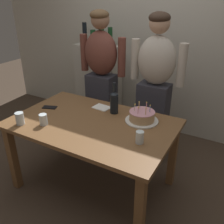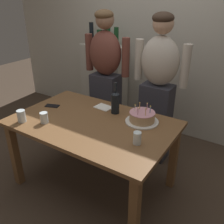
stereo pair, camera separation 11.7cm
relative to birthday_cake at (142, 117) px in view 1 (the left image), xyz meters
name	(u,v)px [view 1 (the left image)]	position (x,y,z in m)	size (l,w,h in m)	color
ground_plane	(95,184)	(-0.39, -0.24, -0.79)	(10.00, 10.00, 0.00)	#47382B
back_wall	(156,36)	(-0.39, 1.31, 0.51)	(5.20, 0.10, 2.60)	beige
dining_table	(92,131)	(-0.39, -0.24, -0.14)	(1.50, 0.96, 0.74)	brown
birthday_cake	(142,117)	(0.00, 0.00, 0.00)	(0.31, 0.31, 0.17)	white
water_glass_near	(140,137)	(0.13, -0.35, 0.00)	(0.06, 0.06, 0.10)	silver
water_glass_far	(20,118)	(-0.94, -0.59, 0.01)	(0.08, 0.08, 0.11)	silver
water_glass_side	(43,120)	(-0.75, -0.50, 0.00)	(0.07, 0.07, 0.10)	silver
wine_bottle	(114,101)	(-0.31, 0.03, 0.07)	(0.08, 0.08, 0.32)	black
cell_phone	(50,107)	(-0.95, -0.19, -0.04)	(0.14, 0.07, 0.01)	black
napkin_stack	(102,107)	(-0.48, 0.07, -0.04)	(0.17, 0.13, 0.01)	white
person_man_bearded	(101,78)	(-0.78, 0.55, 0.09)	(0.61, 0.27, 1.66)	#33333D
person_woman_cardigan	(155,88)	(-0.09, 0.55, 0.09)	(0.61, 0.27, 1.66)	#33333D
shelf_cabinet	(98,83)	(-1.17, 1.09, -0.20)	(0.66, 0.30, 1.45)	beige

